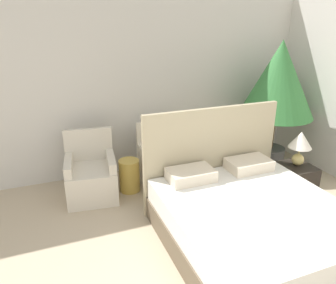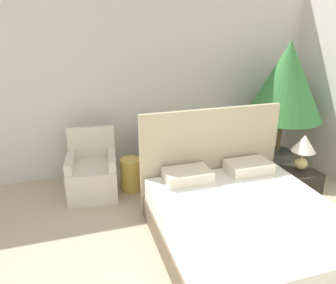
{
  "view_description": "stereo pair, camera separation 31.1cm",
  "coord_description": "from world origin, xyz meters",
  "px_view_note": "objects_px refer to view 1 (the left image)",
  "views": [
    {
      "loc": [
        -1.39,
        -1.29,
        2.4
      ],
      "look_at": [
        0.11,
        2.55,
        0.82
      ],
      "focal_mm": 35.0,
      "sensor_mm": 36.0,
      "label": 1
    },
    {
      "loc": [
        -1.1,
        -1.39,
        2.4
      ],
      "look_at": [
        0.11,
        2.55,
        0.82
      ],
      "focal_mm": 35.0,
      "sensor_mm": 36.0,
      "label": 2
    }
  ],
  "objects_px": {
    "nightstand": "(295,181)",
    "table_lamp": "(300,143)",
    "armchair_near_window_left": "(91,178)",
    "armchair_near_window_right": "(164,166)",
    "potted_palm": "(278,82)",
    "side_table": "(129,175)",
    "bed": "(250,219)"
  },
  "relations": [
    {
      "from": "nightstand",
      "to": "table_lamp",
      "type": "bearing_deg",
      "value": 77.51
    },
    {
      "from": "nightstand",
      "to": "armchair_near_window_left",
      "type": "bearing_deg",
      "value": 158.59
    },
    {
      "from": "armchair_near_window_right",
      "to": "nightstand",
      "type": "xyz_separation_m",
      "value": [
        1.58,
        -1.05,
        -0.04
      ]
    },
    {
      "from": "armchair_near_window_left",
      "to": "nightstand",
      "type": "height_order",
      "value": "armchair_near_window_left"
    },
    {
      "from": "armchair_near_window_left",
      "to": "nightstand",
      "type": "xyz_separation_m",
      "value": [
        2.67,
        -1.05,
        -0.04
      ]
    },
    {
      "from": "potted_palm",
      "to": "table_lamp",
      "type": "xyz_separation_m",
      "value": [
        -0.35,
        -0.99,
        -0.62
      ]
    },
    {
      "from": "potted_palm",
      "to": "table_lamp",
      "type": "relative_size",
      "value": 4.29
    },
    {
      "from": "armchair_near_window_left",
      "to": "armchair_near_window_right",
      "type": "distance_m",
      "value": 1.09
    },
    {
      "from": "side_table",
      "to": "armchair_near_window_left",
      "type": "bearing_deg",
      "value": 178.22
    },
    {
      "from": "potted_palm",
      "to": "nightstand",
      "type": "height_order",
      "value": "potted_palm"
    },
    {
      "from": "armchair_near_window_left",
      "to": "bed",
      "type": "bearing_deg",
      "value": -41.38
    },
    {
      "from": "armchair_near_window_right",
      "to": "potted_palm",
      "type": "height_order",
      "value": "potted_palm"
    },
    {
      "from": "bed",
      "to": "armchair_near_window_left",
      "type": "xyz_separation_m",
      "value": [
        -1.48,
        1.67,
        -0.02
      ]
    },
    {
      "from": "nightstand",
      "to": "side_table",
      "type": "height_order",
      "value": "nightstand"
    },
    {
      "from": "armchair_near_window_right",
      "to": "table_lamp",
      "type": "height_order",
      "value": "table_lamp"
    },
    {
      "from": "armchair_near_window_right",
      "to": "side_table",
      "type": "xyz_separation_m",
      "value": [
        -0.55,
        -0.02,
        -0.05
      ]
    },
    {
      "from": "potted_palm",
      "to": "side_table",
      "type": "relative_size",
      "value": 4.35
    },
    {
      "from": "potted_palm",
      "to": "bed",
      "type": "bearing_deg",
      "value": -133.25
    },
    {
      "from": "bed",
      "to": "table_lamp",
      "type": "distance_m",
      "value": 1.45
    },
    {
      "from": "bed",
      "to": "nightstand",
      "type": "height_order",
      "value": "bed"
    },
    {
      "from": "armchair_near_window_left",
      "to": "nightstand",
      "type": "distance_m",
      "value": 2.86
    },
    {
      "from": "potted_palm",
      "to": "nightstand",
      "type": "relative_size",
      "value": 4.3
    },
    {
      "from": "bed",
      "to": "nightstand",
      "type": "xyz_separation_m",
      "value": [
        1.19,
        0.63,
        -0.06
      ]
    },
    {
      "from": "armchair_near_window_left",
      "to": "table_lamp",
      "type": "bearing_deg",
      "value": -13.86
    },
    {
      "from": "bed",
      "to": "side_table",
      "type": "height_order",
      "value": "bed"
    },
    {
      "from": "table_lamp",
      "to": "nightstand",
      "type": "bearing_deg",
      "value": -102.49
    },
    {
      "from": "armchair_near_window_left",
      "to": "side_table",
      "type": "height_order",
      "value": "armchair_near_window_left"
    },
    {
      "from": "armchair_near_window_right",
      "to": "table_lamp",
      "type": "relative_size",
      "value": 1.91
    },
    {
      "from": "bed",
      "to": "table_lamp",
      "type": "height_order",
      "value": "bed"
    },
    {
      "from": "armchair_near_window_right",
      "to": "potted_palm",
      "type": "bearing_deg",
      "value": 0.93
    },
    {
      "from": "potted_palm",
      "to": "nightstand",
      "type": "xyz_separation_m",
      "value": [
        -0.35,
        -1.01,
        -1.19
      ]
    },
    {
      "from": "bed",
      "to": "armchair_near_window_right",
      "type": "bearing_deg",
      "value": 103.16
    }
  ]
}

